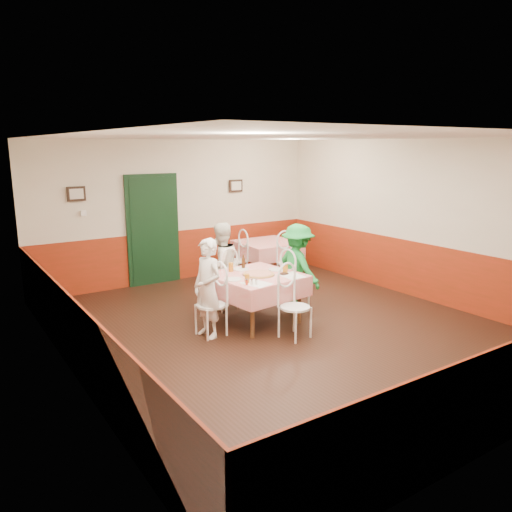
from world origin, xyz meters
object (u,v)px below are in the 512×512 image
chair_left (211,305)px  chair_near (295,307)px  pizza (259,274)px  diner_right (298,268)px  beer_bottle (243,262)px  diner_far (221,266)px  chair_right (295,284)px  wallet (284,274)px  glass_a (247,279)px  chair_far (223,283)px  glass_b (285,268)px  second_table (267,260)px  chair_second_a (236,261)px  glass_c (231,267)px  main_table (256,299)px  chair_second_b (289,263)px  diner_left (208,288)px

chair_left → chair_near: bearing=48.5°
pizza → diner_right: size_ratio=0.32×
beer_bottle → diner_far: bearing=108.1°
chair_right → diner_right: size_ratio=0.62×
beer_bottle → wallet: (0.31, -0.66, -0.09)m
chair_near → diner_right: (0.79, 0.95, 0.27)m
glass_a → wallet: (0.73, 0.09, -0.05)m
glass_a → diner_right: (1.26, 0.43, -0.10)m
chair_far → beer_bottle: 0.61m
diner_far → glass_b: bearing=107.1°
wallet → diner_far: 1.22m
chair_near → pizza: (-0.09, 0.80, 0.33)m
diner_far → diner_right: (1.00, -0.79, -0.00)m
second_table → chair_near: 3.34m
chair_second_a → glass_b: (-0.49, -2.27, 0.38)m
chair_far → glass_c: bearing=65.4°
main_table → diner_right: 0.96m
chair_far → diner_far: bearing=-93.6°
main_table → beer_bottle: bearing=84.2°
second_table → beer_bottle: 2.39m
chair_second_a → chair_second_b: 1.06m
diner_far → chair_second_b: bearing=-175.2°
chair_second_b → diner_far: (-1.78, -0.46, 0.28)m
chair_near → chair_second_b: bearing=44.3°
chair_near → diner_right: diner_right is taller
chair_near → chair_second_a: size_ratio=1.00×
main_table → glass_b: (0.43, -0.17, 0.46)m
glass_b → pizza: bearing=163.4°
glass_a → glass_c: 0.72m
beer_bottle → diner_far: diner_far is taller
glass_b → glass_c: 0.85m
glass_a → beer_bottle: size_ratio=0.62×
glass_a → chair_second_b: bearing=39.4°
second_table → chair_near: (-1.57, -2.95, 0.08)m
glass_a → diner_left: diner_left is taller
diner_left → chair_near: bearing=43.9°
chair_second_a → pizza: bearing=-21.6°
second_table → diner_right: (-0.78, -2.00, 0.35)m
chair_right → glass_a: (-1.21, -0.43, 0.38)m
chair_right → beer_bottle: size_ratio=4.29×
chair_left → chair_near: size_ratio=1.00×
chair_left → main_table: bearing=93.5°
chair_far → chair_near: bearing=86.4°
chair_right → wallet: chair_right is taller
chair_right → diner_left: bearing=90.4°
chair_second_b → diner_right: bearing=-120.8°
glass_c → main_table: bearing=-60.0°
glass_c → second_table: bearing=42.4°
chair_far → diner_left: bearing=39.7°
second_table → diner_far: diner_far is taller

